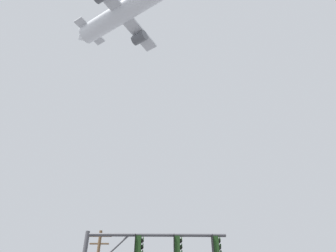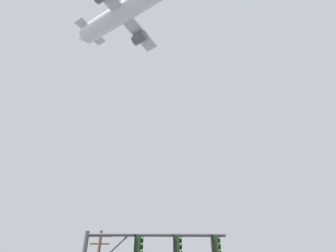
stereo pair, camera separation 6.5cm
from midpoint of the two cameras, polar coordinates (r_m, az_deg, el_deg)
name	(u,v)px [view 1 (the left image)]	position (r m, az deg, el deg)	size (l,w,h in m)	color
airplane	(125,11)	(49.45, -8.14, 20.64)	(18.38, 14.19, 5.55)	white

